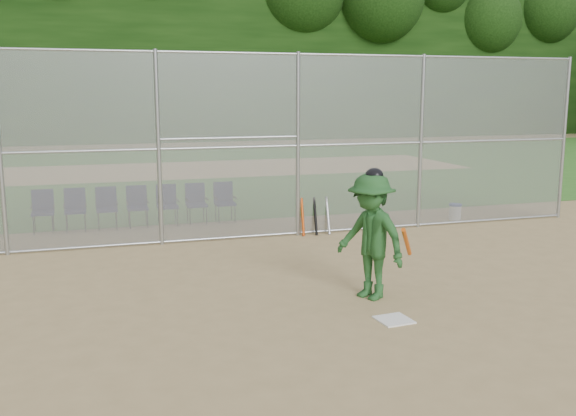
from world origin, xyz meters
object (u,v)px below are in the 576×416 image
object	(u,v)px
batter_at_plate	(371,236)
chair_0	(43,212)
home_plate	(394,320)
water_cooler	(455,212)

from	to	relation	value
batter_at_plate	chair_0	bearing A→B (deg)	128.21
home_plate	water_cooler	xyz separation A→B (m)	(4.71, 6.09, 0.19)
home_plate	batter_at_plate	world-z (taller)	batter_at_plate
home_plate	chair_0	xyz separation A→B (m)	(-5.04, 7.55, 0.47)
home_plate	chair_0	distance (m)	9.09
water_cooler	chair_0	world-z (taller)	chair_0
home_plate	batter_at_plate	bearing A→B (deg)	84.70
batter_at_plate	water_cooler	xyz separation A→B (m)	(4.62, 5.05, -0.78)
home_plate	water_cooler	bearing A→B (deg)	52.24
batter_at_plate	chair_0	world-z (taller)	batter_at_plate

